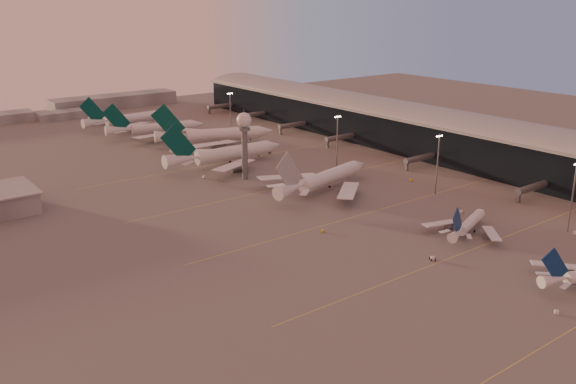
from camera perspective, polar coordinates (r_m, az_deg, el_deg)
ground at (r=184.05m, az=15.84°, el=-7.59°), size 700.00×700.00×0.00m
taxiway_markings at (r=238.61m, az=9.59°, el=-1.23°), size 180.00×185.25×0.02m
terminal at (r=326.91m, az=12.24°, el=5.71°), size 57.00×362.00×23.04m
radar_tower at (r=264.81m, az=-4.12°, el=5.59°), size 6.40×6.40×31.10m
mast_a at (r=226.12m, az=25.11°, el=-0.12°), size 3.60×0.56×25.00m
mast_b at (r=252.29m, az=13.83°, el=2.81°), size 3.60×0.56×25.00m
mast_c at (r=285.47m, az=4.63°, el=4.99°), size 3.60×0.56×25.00m
mast_d at (r=355.08m, az=-5.41°, el=7.50°), size 3.60×0.56×25.00m
distant_horizon at (r=450.23m, az=-18.97°, el=7.53°), size 165.00×37.50×9.00m
narrowbody_mid at (r=215.76m, az=16.53°, el=-3.05°), size 32.86×25.77×13.34m
widebody_white at (r=253.00m, az=3.43°, el=0.98°), size 59.54×47.17×21.29m
greentail_a at (r=291.78m, az=-5.84°, el=3.29°), size 64.18×51.84×23.31m
greentail_b at (r=332.97m, az=-6.78°, el=5.09°), size 62.98×49.99×23.86m
greentail_c at (r=359.46m, az=-12.22°, el=5.67°), size 56.68×45.31×20.83m
greentail_d at (r=390.08m, az=-14.73°, el=6.43°), size 58.49×47.09×21.24m
gsv_truck_a at (r=171.55m, az=23.82°, el=-10.03°), size 5.33×5.17×2.21m
gsv_catering_a at (r=227.93m, az=25.37°, el=-3.08°), size 5.52×2.70×4.50m
gsv_tug_mid at (r=192.26m, az=13.38°, el=-6.08°), size 4.44×3.93×1.09m
gsv_truck_b at (r=235.41m, az=15.98°, el=-1.64°), size 6.12×2.71×2.40m
gsv_truck_c at (r=208.89m, az=3.29°, el=-3.51°), size 5.13×3.32×1.95m
gsv_catering_b at (r=270.83m, az=11.48°, el=1.40°), size 4.84×2.43×3.90m
gsv_tug_far at (r=254.46m, az=0.61°, el=0.37°), size 4.07×4.48×1.10m
gsv_truck_d at (r=272.82m, az=-7.94°, el=1.55°), size 2.39×5.95×2.37m
gsv_tug_hangar at (r=313.24m, az=-1.77°, el=3.70°), size 4.00×3.21×0.99m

